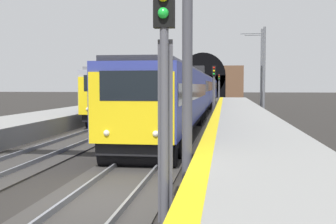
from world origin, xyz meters
name	(u,v)px	position (x,y,z in m)	size (l,w,h in m)	color
ground_plane	(104,200)	(0.00, 0.00, 0.00)	(320.00, 320.00, 0.00)	#282623
platform_right	(274,186)	(0.00, -4.06, 0.47)	(112.00, 3.91, 0.95)	gray
platform_right_edge_strip	(200,164)	(0.00, -2.35, 0.95)	(112.00, 0.50, 0.01)	yellow
track_main_line	(104,199)	(0.00, 0.00, 0.04)	(160.00, 2.96, 0.21)	#383533
train_main_approaching	(195,92)	(32.09, 0.00, 2.18)	(57.41, 2.97, 4.69)	navy
train_adjacent_platform	(167,89)	(44.19, 4.42, 2.27)	(58.74, 3.16, 3.95)	gray
railway_signal_near	(164,76)	(-2.19, -1.80, 2.99)	(0.39, 0.38, 4.91)	#4C4C54
railway_signal_mid	(214,85)	(31.92, -1.80, 2.87)	(0.39, 0.38, 4.70)	#4C4C54
railway_signal_far	(219,85)	(66.27, -1.80, 2.91)	(0.39, 0.38, 4.76)	#4C4C54
tunnel_portal	(203,81)	(89.26, 2.21, 3.66)	(2.50, 18.44, 10.33)	brown
catenary_mast_near	(264,70)	(29.87, -6.37, 4.17)	(0.22, 2.28, 8.10)	#595B60
catenary_mast_far	(261,71)	(32.70, -6.39, 4.23)	(0.22, 1.77, 8.28)	#595B60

